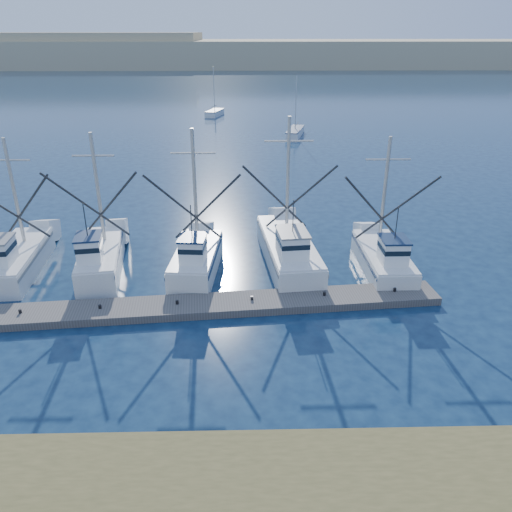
{
  "coord_description": "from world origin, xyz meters",
  "views": [
    {
      "loc": [
        -1.81,
        -17.58,
        13.69
      ],
      "look_at": [
        -1.19,
        8.0,
        2.1
      ],
      "focal_mm": 35.0,
      "sensor_mm": 36.0,
      "label": 1
    }
  ],
  "objects": [
    {
      "name": "trawler_fleet",
      "position": [
        -7.95,
        10.57,
        0.99
      ],
      "size": [
        31.61,
        9.55,
        9.01
      ],
      "color": "white",
      "rests_on": "ground"
    },
    {
      "name": "dune_ridge",
      "position": [
        0.0,
        210.0,
        5.0
      ],
      "size": [
        360.0,
        60.0,
        10.0
      ],
      "primitive_type": "cube",
      "color": "tan",
      "rests_on": "ground"
    },
    {
      "name": "floating_dock",
      "position": [
        -7.43,
        5.42,
        0.22
      ],
      "size": [
        32.62,
        5.17,
        0.43
      ],
      "primitive_type": "cube",
      "rotation": [
        0.0,
        0.0,
        0.09
      ],
      "color": "#59534F",
      "rests_on": "ground"
    },
    {
      "name": "sailboat_near",
      "position": [
        5.49,
        54.02,
        0.49
      ],
      "size": [
        3.28,
        7.06,
        8.1
      ],
      "rotation": [
        0.0,
        0.0,
        -0.24
      ],
      "color": "white",
      "rests_on": "ground"
    },
    {
      "name": "sailboat_far",
      "position": [
        -6.9,
        72.51,
        0.5
      ],
      "size": [
        3.21,
        5.69,
        8.1
      ],
      "rotation": [
        0.0,
        0.0,
        -0.27
      ],
      "color": "white",
      "rests_on": "ground"
    },
    {
      "name": "ground",
      "position": [
        0.0,
        0.0,
        0.0
      ],
      "size": [
        500.0,
        500.0,
        0.0
      ],
      "primitive_type": "plane",
      "color": "#0C1E38",
      "rests_on": "ground"
    }
  ]
}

